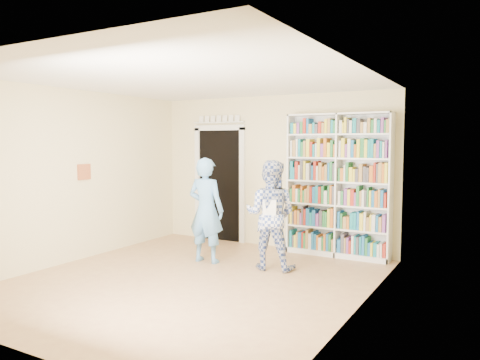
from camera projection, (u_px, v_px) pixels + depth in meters
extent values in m
plane|color=#A2714E|center=(191.00, 281.00, 6.32)|extent=(5.00, 5.00, 0.00)
plane|color=white|center=(189.00, 79.00, 6.10)|extent=(5.00, 5.00, 0.00)
plane|color=beige|center=(272.00, 172.00, 8.38)|extent=(4.50, 0.00, 4.50)
plane|color=beige|center=(73.00, 176.00, 7.32)|extent=(0.00, 5.00, 5.00)
plane|color=beige|center=(358.00, 190.00, 5.10)|extent=(0.00, 5.00, 5.00)
cube|color=white|center=(338.00, 185.00, 7.62)|extent=(1.70, 0.32, 2.34)
cube|color=white|center=(338.00, 185.00, 7.62)|extent=(0.03, 0.32, 2.34)
cube|color=black|center=(220.00, 185.00, 8.93)|extent=(0.90, 0.03, 2.10)
cube|color=silver|center=(198.00, 184.00, 9.16)|extent=(0.10, 0.06, 2.20)
cube|color=silver|center=(242.00, 187.00, 8.67)|extent=(0.10, 0.06, 2.20)
cube|color=silver|center=(219.00, 128.00, 8.83)|extent=(1.10, 0.06, 0.10)
cube|color=silver|center=(219.00, 122.00, 8.81)|extent=(1.10, 0.08, 0.02)
cube|color=brown|center=(84.00, 172.00, 7.48)|extent=(0.03, 0.25, 0.25)
imported|color=#5C96CD|center=(206.00, 210.00, 7.28)|extent=(0.61, 0.42, 1.64)
imported|color=#2E448E|center=(270.00, 215.00, 6.89)|extent=(0.87, 0.73, 1.61)
cube|color=white|center=(269.00, 209.00, 6.65)|extent=(0.19, 0.07, 0.27)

